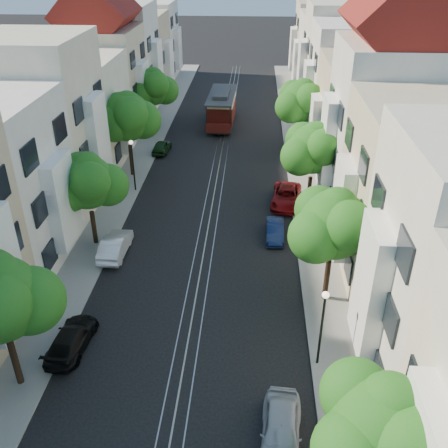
% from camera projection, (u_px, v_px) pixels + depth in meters
% --- Properties ---
extents(ground, '(200.00, 200.00, 0.00)m').
position_uv_depth(ground, '(219.00, 164.00, 44.75)').
color(ground, black).
rests_on(ground, ground).
extents(sidewalk_east, '(2.50, 80.00, 0.12)m').
position_uv_depth(sidewalk_east, '(301.00, 165.00, 44.34)').
color(sidewalk_east, gray).
rests_on(sidewalk_east, ground).
extents(sidewalk_west, '(2.50, 80.00, 0.12)m').
position_uv_depth(sidewalk_west, '(140.00, 161.00, 45.11)').
color(sidewalk_west, gray).
rests_on(sidewalk_west, ground).
extents(rail_left, '(0.06, 80.00, 0.02)m').
position_uv_depth(rail_left, '(213.00, 164.00, 44.77)').
color(rail_left, gray).
rests_on(rail_left, ground).
extents(rail_slot, '(0.06, 80.00, 0.02)m').
position_uv_depth(rail_slot, '(219.00, 164.00, 44.75)').
color(rail_slot, gray).
rests_on(rail_slot, ground).
extents(rail_right, '(0.06, 80.00, 0.02)m').
position_uv_depth(rail_right, '(225.00, 164.00, 44.72)').
color(rail_right, gray).
rests_on(rail_right, ground).
extents(lane_line, '(0.08, 80.00, 0.01)m').
position_uv_depth(lane_line, '(219.00, 164.00, 44.75)').
color(lane_line, tan).
rests_on(lane_line, ground).
extents(townhouses_east, '(7.75, 72.00, 12.00)m').
position_uv_depth(townhouses_east, '(361.00, 110.00, 41.48)').
color(townhouses_east, beige).
rests_on(townhouses_east, ground).
extents(townhouses_west, '(7.75, 72.00, 11.76)m').
position_uv_depth(townhouses_west, '(81.00, 106.00, 42.79)').
color(townhouses_west, silver).
rests_on(townhouses_west, ground).
extents(tree_e_a, '(4.72, 3.87, 6.27)m').
position_uv_depth(tree_e_a, '(385.00, 430.00, 15.29)').
color(tree_e_a, black).
rests_on(tree_e_a, ground).
extents(tree_e_b, '(4.93, 4.08, 6.68)m').
position_uv_depth(tree_e_b, '(335.00, 226.00, 25.53)').
color(tree_e_b, black).
rests_on(tree_e_b, ground).
extents(tree_e_c, '(4.84, 3.99, 6.52)m').
position_uv_depth(tree_e_c, '(314.00, 150.00, 35.13)').
color(tree_e_c, black).
rests_on(tree_e_c, ground).
extents(tree_e_d, '(5.01, 4.16, 6.85)m').
position_uv_depth(tree_e_d, '(302.00, 102.00, 44.53)').
color(tree_e_d, black).
rests_on(tree_e_d, ground).
extents(tree_w_b, '(4.72, 3.87, 6.27)m').
position_uv_depth(tree_w_b, '(88.00, 183.00, 30.79)').
color(tree_w_b, black).
rests_on(tree_w_b, ground).
extents(tree_w_c, '(5.13, 4.28, 7.09)m').
position_uv_depth(tree_w_c, '(128.00, 118.00, 39.99)').
color(tree_w_c, black).
rests_on(tree_w_c, ground).
extents(tree_w_d, '(4.84, 3.99, 6.52)m').
position_uv_depth(tree_w_d, '(153.00, 88.00, 49.76)').
color(tree_w_d, black).
rests_on(tree_w_d, ground).
extents(lamp_east, '(0.32, 0.32, 4.16)m').
position_uv_depth(lamp_east, '(323.00, 318.00, 22.20)').
color(lamp_east, black).
rests_on(lamp_east, ground).
extents(lamp_west, '(0.32, 0.32, 4.16)m').
position_uv_depth(lamp_west, '(133.00, 158.00, 38.47)').
color(lamp_west, black).
rests_on(lamp_west, ground).
extents(cable_car, '(2.94, 8.75, 3.33)m').
position_uv_depth(cable_car, '(222.00, 106.00, 53.45)').
color(cable_car, black).
rests_on(cable_car, ground).
extents(parked_car_e_near, '(1.92, 4.11, 1.36)m').
position_uv_depth(parked_car_e_near, '(281.00, 430.00, 19.63)').
color(parked_car_e_near, '#ACB0B9').
rests_on(parked_car_e_near, ground).
extents(parked_car_e_mid, '(1.16, 3.26, 1.07)m').
position_uv_depth(parked_car_e_mid, '(275.00, 231.00, 33.40)').
color(parked_car_e_mid, '#0B173B').
rests_on(parked_car_e_mid, ground).
extents(parked_car_e_far, '(2.63, 4.80, 1.28)m').
position_uv_depth(parked_car_e_far, '(286.00, 196.00, 37.63)').
color(parked_car_e_far, maroon).
rests_on(parked_car_e_far, ground).
extents(parked_car_w_near, '(1.88, 4.06, 1.15)m').
position_uv_depth(parked_car_w_near, '(71.00, 339.00, 24.29)').
color(parked_car_w_near, black).
rests_on(parked_car_w_near, ground).
extents(parked_car_w_mid, '(1.46, 4.00, 1.31)m').
position_uv_depth(parked_car_w_mid, '(115.00, 245.00, 31.59)').
color(parked_car_w_mid, silver).
rests_on(parked_car_w_mid, ground).
extents(parked_car_w_far, '(1.61, 3.45, 1.14)m').
position_uv_depth(parked_car_w_far, '(162.00, 147.00, 46.87)').
color(parked_car_w_far, black).
rests_on(parked_car_w_far, ground).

